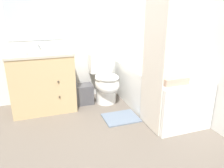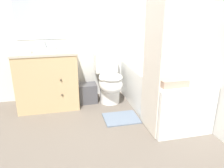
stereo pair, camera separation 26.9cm
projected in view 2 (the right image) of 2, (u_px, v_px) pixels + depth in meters
name	position (u px, v px, depth m)	size (l,w,h in m)	color
ground_plane	(122.00, 158.00, 2.13)	(14.00, 14.00, 0.00)	#6B6056
wall_back	(92.00, 17.00, 3.32)	(8.00, 0.06, 2.50)	silver
wall_right	(194.00, 19.00, 2.76)	(0.05, 2.72, 2.50)	silver
vanity_cabinet	(48.00, 78.00, 3.15)	(0.85, 0.61, 0.82)	tan
sink_faucet	(45.00, 46.00, 3.20)	(0.14, 0.12, 0.12)	silver
toilet	(109.00, 81.00, 3.31)	(0.35, 0.65, 0.72)	white
bathtub	(158.00, 90.00, 3.07)	(0.67, 1.55, 0.57)	white
shower_curtain	(152.00, 50.00, 2.32)	(0.02, 0.46, 1.91)	silver
wastebasket	(88.00, 93.00, 3.35)	(0.27, 0.23, 0.29)	#4C4C51
tissue_box	(52.00, 46.00, 3.14)	(0.12, 0.13, 0.12)	silver
soap_dispenser	(69.00, 45.00, 3.08)	(0.06, 0.06, 0.15)	silver
hand_towel_folded	(22.00, 50.00, 2.82)	(0.22, 0.14, 0.08)	white
bath_towel_folded	(173.00, 82.00, 2.41)	(0.30, 0.19, 0.08)	tan
bath_mat	(121.00, 118.00, 2.88)	(0.45, 0.37, 0.02)	slate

